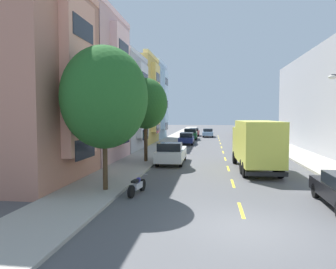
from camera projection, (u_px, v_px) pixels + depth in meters
ground_plane at (221, 145)px, 40.42m from camera, size 160.00×160.00×0.00m
sidewalk_left at (164, 145)px, 39.41m from camera, size 3.20×120.00×0.14m
sidewalk_right at (282, 147)px, 37.48m from camera, size 3.20×120.00×0.14m
lane_centerline_dashes at (222, 150)px, 34.99m from camera, size 0.14×47.20×0.01m
townhouse_second_rose at (57, 91)px, 26.04m from camera, size 11.08×7.85×12.03m
townhouse_third_dove_grey at (80, 105)px, 34.27m from camera, size 14.13×7.85×10.25m
townhouse_fourth_mustard at (108, 102)px, 42.13m from camera, size 13.22×7.85×11.58m
townhouse_fifth_powder_blue at (121, 103)px, 50.15m from camera, size 14.25×7.85×11.94m
street_tree_nearest at (104, 98)px, 15.40m from camera, size 4.24×4.24×7.05m
street_tree_second at (146, 104)px, 25.05m from camera, size 3.46×3.46×6.61m
delivery_box_truck at (256, 143)px, 21.57m from camera, size 2.68×7.79×3.42m
parked_hatchback_champagne at (252, 137)px, 43.18m from camera, size 1.83×4.04×1.50m
parked_wagon_navy at (187, 138)px, 41.28m from camera, size 1.87×4.72×1.50m
parked_suv_teal at (262, 141)px, 34.41m from camera, size 2.05×4.84×1.93m
parked_pickup_burgundy at (244, 133)px, 53.84m from camera, size 2.06×5.32×1.73m
parked_sedan_red at (194, 132)px, 57.59m from camera, size 1.83×4.51×1.43m
parked_pickup_white at (171, 153)px, 24.88m from camera, size 2.05×5.32×1.73m
parked_pickup_forest at (191, 134)px, 49.31m from camera, size 2.09×5.33×1.73m
parked_suv_orange at (240, 130)px, 61.23m from camera, size 1.97×4.81×1.93m
moving_sky_sedan at (208, 133)px, 54.99m from camera, size 1.80×4.50×1.43m
parked_motorcycle at (137, 186)px, 15.26m from camera, size 0.62×2.05×0.90m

